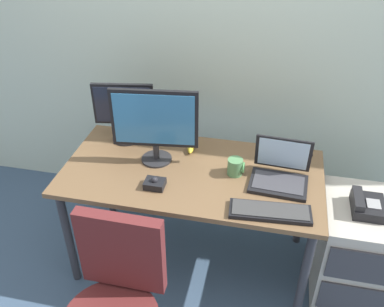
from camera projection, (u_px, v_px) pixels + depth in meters
name	position (u px, v px, depth m)	size (l,w,h in m)	color
ground_plane	(192.00, 258.00, 2.82)	(8.00, 8.00, 0.00)	#394E66
back_wall	(217.00, 17.00, 2.62)	(6.00, 0.10, 2.80)	beige
desk	(192.00, 182.00, 2.46)	(1.48, 0.74, 0.73)	brown
file_cabinet	(354.00, 249.00, 2.47)	(0.42, 0.53, 0.63)	#B7B1A3
desk_phone	(367.00, 205.00, 2.26)	(0.17, 0.20, 0.09)	black
monitor_main	(155.00, 123.00, 2.36)	(0.49, 0.18, 0.46)	#262628
monitor_side	(124.00, 109.00, 2.57)	(0.37, 0.18, 0.38)	#262628
keyboard	(270.00, 211.00, 2.11)	(0.42, 0.17, 0.03)	black
laptop	(280.00, 173.00, 2.31)	(0.33, 0.28, 0.24)	black
trackball_mouse	(155.00, 183.00, 2.28)	(0.11, 0.09, 0.07)	black
coffee_mug	(236.00, 167.00, 2.36)	(0.10, 0.09, 0.10)	#4F8250
cell_phone	(302.00, 158.00, 2.51)	(0.07, 0.14, 0.01)	black
banana	(192.00, 145.00, 2.60)	(0.19, 0.04, 0.04)	yellow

